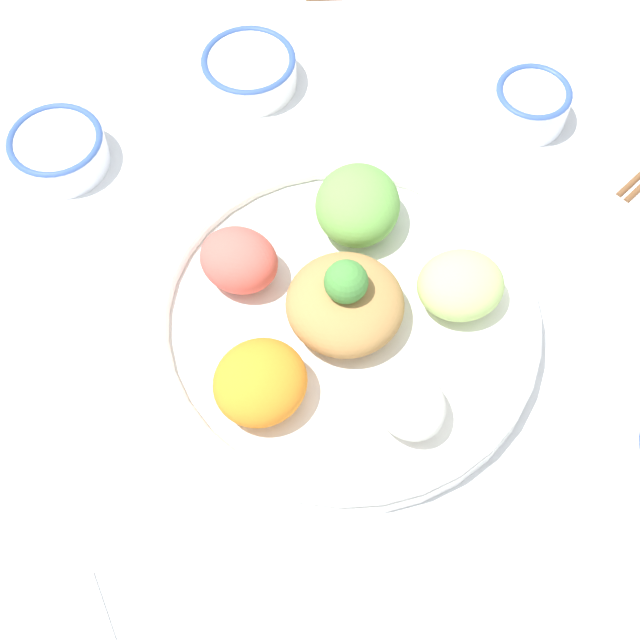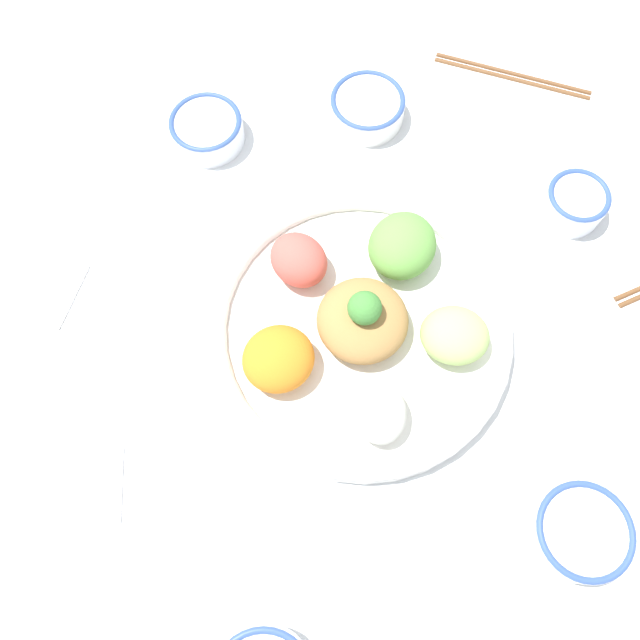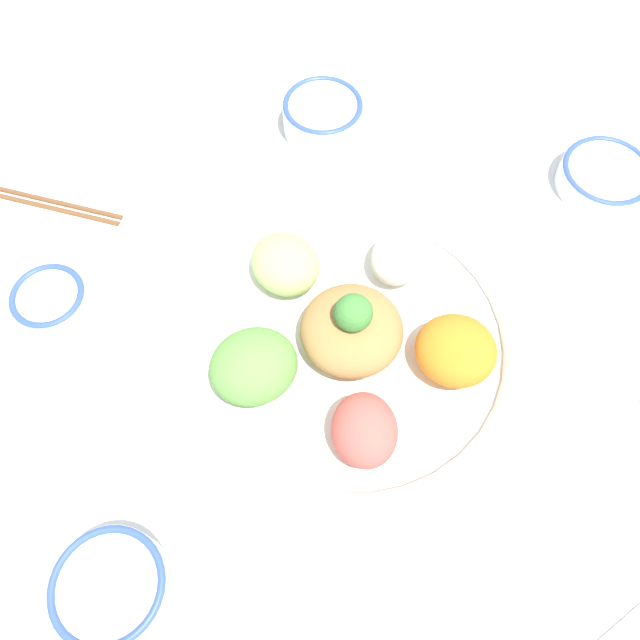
{
  "view_description": "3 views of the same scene",
  "coord_description": "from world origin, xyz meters",
  "views": [
    {
      "loc": [
        0.31,
        0.2,
        0.75
      ],
      "look_at": [
        -0.01,
        -0.03,
        0.04
      ],
      "focal_mm": 50.0,
      "sensor_mm": 36.0,
      "label": 1
    },
    {
      "loc": [
        0.15,
        0.17,
        0.74
      ],
      "look_at": [
        0.01,
        -0.04,
        0.09
      ],
      "focal_mm": 35.0,
      "sensor_mm": 36.0,
      "label": 2
    },
    {
      "loc": [
        -0.04,
        -0.31,
        0.63
      ],
      "look_at": [
        -0.07,
        -0.03,
        0.07
      ],
      "focal_mm": 35.0,
      "sensor_mm": 36.0,
      "label": 3
    }
  ],
  "objects": [
    {
      "name": "sauce_bowl_far",
      "position": [
        -0.24,
        -0.29,
        0.02
      ],
      "size": [
        0.11,
        0.11,
        0.04
      ],
      "color": "white",
      "rests_on": "ground_plane"
    },
    {
      "name": "sauce_bowl_red",
      "position": [
        -0.1,
        0.3,
        0.03
      ],
      "size": [
        0.11,
        0.11,
        0.05
      ],
      "color": "white",
      "rests_on": "ground_plane"
    },
    {
      "name": "serving_spoon_main",
      "position": [
        0.28,
        -0.06,
        0.0
      ],
      "size": [
        0.08,
        0.12,
        0.01
      ],
      "rotation": [
        0.0,
        0.0,
        1.06
      ],
      "color": "white",
      "rests_on": "ground_plane"
    },
    {
      "name": "rice_bowl_plain",
      "position": [
        -0.37,
        -0.01,
        0.03
      ],
      "size": [
        0.08,
        0.08,
        0.05
      ],
      "color": "white",
      "rests_on": "ground_plane"
    },
    {
      "name": "salad_platter",
      "position": [
        -0.04,
        -0.02,
        0.03
      ],
      "size": [
        0.37,
        0.37,
        0.11
      ],
      "color": "white",
      "rests_on": "ground_plane"
    },
    {
      "name": "rice_bowl_blue",
      "position": [
        -0.03,
        -0.38,
        0.02
      ],
      "size": [
        0.1,
        0.1,
        0.04
      ],
      "color": "white",
      "rests_on": "ground_plane"
    },
    {
      "name": "serving_spoon_extra",
      "position": [
        0.28,
        -0.24,
        0.0
      ],
      "size": [
        0.12,
        0.11,
        0.01
      ],
      "rotation": [
        0.0,
        0.0,
        3.83
      ],
      "color": "white",
      "rests_on": "ground_plane"
    },
    {
      "name": "ground_plane",
      "position": [
        0.0,
        0.0,
        0.0
      ],
      "size": [
        2.4,
        2.4,
        0.0
      ],
      "primitive_type": "plane",
      "color": "white"
    },
    {
      "name": "chopsticks_pair_near",
      "position": [
        -0.46,
        -0.23,
        0.0
      ],
      "size": [
        0.16,
        0.19,
        0.01
      ],
      "rotation": [
        0.0,
        0.0,
        2.23
      ],
      "color": "brown",
      "rests_on": "ground_plane"
    }
  ]
}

